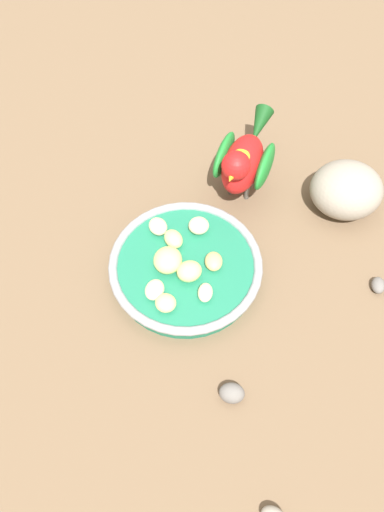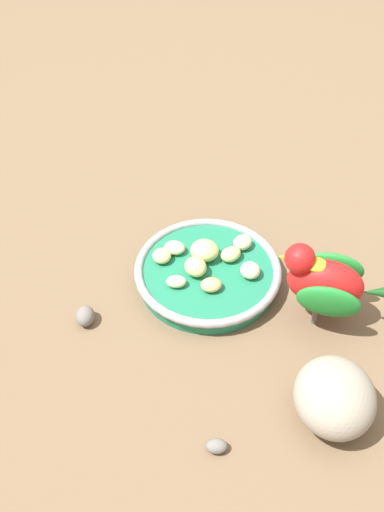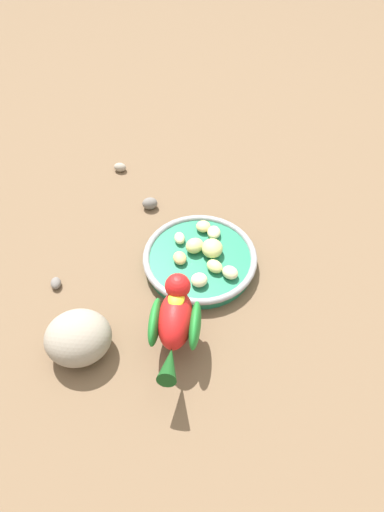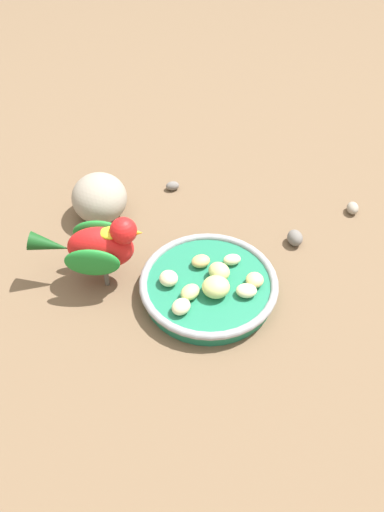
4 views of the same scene
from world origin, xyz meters
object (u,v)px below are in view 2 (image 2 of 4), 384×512
at_px(apple_piece_8, 211,285).
at_px(apple_piece_4, 178,282).
at_px(apple_piece_1, 196,267).
at_px(feeding_bowl, 208,273).
at_px(rock_large, 334,397).
at_px(parrot, 328,282).
at_px(pebble_1, 217,446).
at_px(apple_piece_0, 204,251).
at_px(apple_piece_6, 249,272).
at_px(pebble_0, 85,316).
at_px(apple_piece_3, 162,256).
at_px(apple_piece_7, 242,242).
at_px(apple_piece_2, 176,246).
at_px(apple_piece_5, 231,254).

bearing_deg(apple_piece_8, apple_piece_4, 16.68).
relative_size(apple_piece_1, apple_piece_8, 1.16).
relative_size(feeding_bowl, apple_piece_8, 7.17).
distance_m(apple_piece_4, rock_large, 0.25).
relative_size(parrot, pebble_1, 7.05).
distance_m(apple_piece_0, apple_piece_6, 0.07).
height_order(apple_piece_1, pebble_0, apple_piece_1).
bearing_deg(apple_piece_4, apple_piece_3, -41.06).
bearing_deg(parrot, feeding_bowl, -8.38).
height_order(apple_piece_3, apple_piece_4, apple_piece_3).
height_order(feeding_bowl, apple_piece_7, apple_piece_7).
distance_m(apple_piece_0, pebble_0, 0.18).
xyz_separation_m(apple_piece_1, apple_piece_2, (0.04, -0.03, -0.00)).
height_order(apple_piece_6, apple_piece_8, apple_piece_6).
xyz_separation_m(apple_piece_1, rock_large, (-0.22, 0.12, 0.00)).
height_order(apple_piece_3, parrot, parrot).
bearing_deg(apple_piece_5, rock_large, 138.17).
distance_m(apple_piece_5, pebble_0, 0.21).
height_order(apple_piece_1, apple_piece_5, apple_piece_1).
relative_size(apple_piece_4, parrot, 0.16).
height_order(apple_piece_1, rock_large, rock_large).
height_order(feeding_bowl, pebble_0, feeding_bowl).
relative_size(apple_piece_1, apple_piece_6, 1.18).
bearing_deg(apple_piece_7, apple_piece_2, 27.27).
xyz_separation_m(apple_piece_3, apple_piece_8, (-0.08, 0.02, -0.00)).
xyz_separation_m(apple_piece_4, parrot, (-0.19, -0.05, 0.04)).
height_order(rock_large, pebble_1, rock_large).
height_order(apple_piece_5, apple_piece_8, apple_piece_5).
relative_size(feeding_bowl, apple_piece_0, 5.14).
relative_size(apple_piece_7, apple_piece_8, 1.01).
height_order(apple_piece_0, apple_piece_3, apple_piece_0).
bearing_deg(apple_piece_6, apple_piece_5, -31.98).
xyz_separation_m(apple_piece_0, apple_piece_4, (0.01, 0.06, -0.01)).
height_order(apple_piece_2, parrot, parrot).
height_order(apple_piece_5, pebble_0, apple_piece_5).
height_order(feeding_bowl, apple_piece_4, apple_piece_4).
distance_m(apple_piece_5, apple_piece_7, 0.03).
bearing_deg(apple_piece_3, pebble_1, 127.84).
distance_m(feeding_bowl, pebble_1, 0.25).
bearing_deg(apple_piece_7, pebble_1, 105.13).
relative_size(apple_piece_0, apple_piece_4, 1.48).
bearing_deg(rock_large, pebble_0, -1.15).
height_order(apple_piece_0, rock_large, rock_large).
xyz_separation_m(apple_piece_2, apple_piece_5, (-0.08, -0.01, 0.00)).
bearing_deg(apple_piece_5, apple_piece_3, 25.20).
height_order(feeding_bowl, pebble_1, feeding_bowl).
bearing_deg(apple_piece_3, parrot, -177.27).
relative_size(apple_piece_2, apple_piece_3, 1.11).
height_order(parrot, rock_large, parrot).
height_order(feeding_bowl, parrot, parrot).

